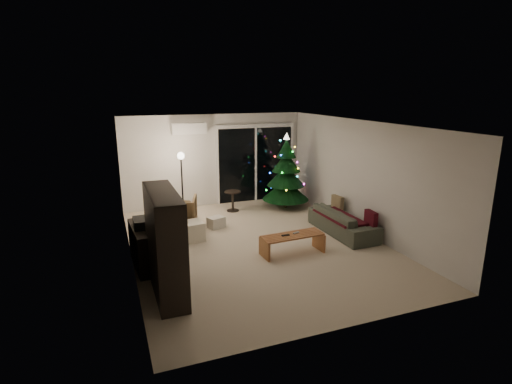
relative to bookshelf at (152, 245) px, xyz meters
The scene contains 18 objects.
room 3.92m from the bookshelf, 46.33° to the left, with size 6.50×7.51×2.60m.
bookshelf is the anchor object (origin of this frame).
media_cabinet 1.18m from the bookshelf, 90.00° to the left, with size 0.45×1.21×0.75m, color black.
stereo 1.09m from the bookshelf, 90.00° to the left, with size 0.38×0.45×0.16m, color black.
armchair 3.11m from the bookshelf, 72.67° to the left, with size 0.80×0.83×0.75m, color brown.
ottoman 2.40m from the bookshelf, 63.15° to the left, with size 0.45×0.45×0.41m, color white.
cardboard_box_a 2.27m from the bookshelf, 73.69° to the left, with size 0.43×0.33×0.31m, color silver.
cardboard_box_b 3.25m from the bookshelf, 56.76° to the left, with size 0.37×0.27×0.26m, color silver.
side_table 4.57m from the bookshelf, 56.50° to the left, with size 0.43×0.43×0.54m, color black.
floor_lamp 3.87m from the bookshelf, 72.45° to the left, with size 0.26×0.26×1.60m, color black.
sofa 4.52m from the bookshelf, 16.59° to the left, with size 1.88×0.74×0.55m, color #464B3F.
sofa_throw 4.41m from the bookshelf, 16.96° to the left, with size 0.59×1.36×0.05m, color #3B060F.
cushion_a 4.95m from the bookshelf, 22.99° to the left, with size 0.11×0.36×0.36m, color #92845E.
cushion_b 4.61m from the bookshelf, ahead, with size 0.11×0.36×0.36m, color #3B060F.
coffee_table 2.88m from the bookshelf, 13.21° to the left, with size 1.24×0.44×0.39m, color #9E6331, non-canonical shape.
remote_a 2.70m from the bookshelf, 13.95° to the left, with size 0.16×0.05×0.02m, color black.
remote_b 2.95m from the bookshelf, 13.72° to the left, with size 0.15×0.04×0.02m, color slate.
christmas_tree 5.34m from the bookshelf, 42.22° to the left, with size 1.26×1.26×2.03m, color #0B4015.
Camera 1 is at (-2.79, -7.30, 3.16)m, focal length 28.00 mm.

